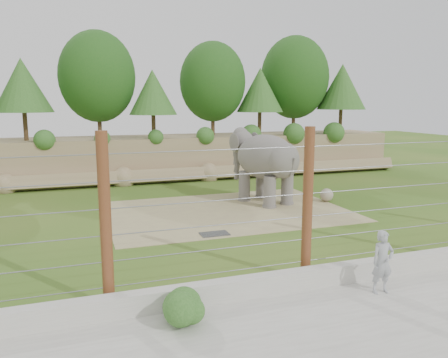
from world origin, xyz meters
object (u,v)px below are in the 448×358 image
object	(u,v)px
stone_ball	(327,195)
barrier_fence	(307,205)
zookeeper	(383,262)
elephant	(266,167)

from	to	relation	value
stone_ball	barrier_fence	xyz separation A→B (m)	(-5.50, -7.70, 1.67)
zookeeper	barrier_fence	bearing A→B (deg)	139.35
stone_ball	zookeeper	distance (m)	9.97
elephant	barrier_fence	xyz separation A→B (m)	(-2.72, -8.50, 0.34)
barrier_fence	zookeeper	bearing A→B (deg)	-45.36
elephant	stone_ball	bearing A→B (deg)	-33.56
stone_ball	zookeeper	size ratio (longest dim) A/B	0.39
elephant	zookeeper	size ratio (longest dim) A/B	2.63
zookeeper	stone_ball	bearing A→B (deg)	69.94
elephant	zookeeper	xyz separation A→B (m)	(-1.40, -9.85, -0.87)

